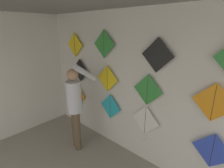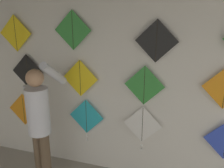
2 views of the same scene
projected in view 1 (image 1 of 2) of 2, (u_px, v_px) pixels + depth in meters
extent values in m
cube|color=silver|center=(130.00, 87.00, 3.32)|extent=(5.49, 0.06, 2.80)
cylinder|color=brown|center=(75.00, 128.00, 3.75)|extent=(0.13, 0.13, 0.85)
cylinder|color=brown|center=(77.00, 131.00, 3.62)|extent=(0.13, 0.13, 0.85)
cylinder|color=silver|center=(74.00, 97.00, 3.46)|extent=(0.30, 0.30, 0.64)
sphere|color=tan|center=(72.00, 75.00, 3.32)|extent=(0.23, 0.23, 0.23)
cylinder|color=silver|center=(71.00, 92.00, 3.60)|extent=(0.11, 0.11, 0.57)
cylinder|color=silver|center=(85.00, 73.00, 3.32)|extent=(0.11, 0.52, 0.41)
cube|color=orange|center=(78.00, 95.00, 4.43)|extent=(0.55, 0.01, 0.55)
cylinder|color=black|center=(78.00, 95.00, 4.43)|extent=(0.01, 0.01, 0.53)
cube|color=#28B2C6|center=(110.00, 107.00, 3.70)|extent=(0.55, 0.01, 0.55)
cylinder|color=black|center=(110.00, 107.00, 3.70)|extent=(0.01, 0.01, 0.53)
sphere|color=white|center=(110.00, 120.00, 3.79)|extent=(0.04, 0.04, 0.04)
sphere|color=white|center=(110.00, 123.00, 3.81)|extent=(0.04, 0.04, 0.04)
cube|color=white|center=(145.00, 121.00, 3.14)|extent=(0.55, 0.01, 0.55)
cylinder|color=black|center=(145.00, 121.00, 3.14)|extent=(0.01, 0.01, 0.53)
sphere|color=white|center=(144.00, 136.00, 3.23)|extent=(0.04, 0.04, 0.04)
sphere|color=white|center=(144.00, 140.00, 3.25)|extent=(0.04, 0.04, 0.04)
cube|color=blue|center=(212.00, 151.00, 2.45)|extent=(0.55, 0.01, 0.55)
cylinder|color=black|center=(212.00, 151.00, 2.45)|extent=(0.01, 0.01, 0.53)
cube|color=black|center=(80.00, 70.00, 4.13)|extent=(0.55, 0.01, 0.55)
cylinder|color=black|center=(80.00, 70.00, 4.13)|extent=(0.01, 0.01, 0.53)
cube|color=yellow|center=(107.00, 79.00, 3.56)|extent=(0.55, 0.01, 0.55)
cylinder|color=black|center=(107.00, 79.00, 3.56)|extent=(0.01, 0.01, 0.53)
cube|color=#338C38|center=(147.00, 90.00, 2.96)|extent=(0.55, 0.01, 0.55)
cylinder|color=black|center=(147.00, 90.00, 2.96)|extent=(0.01, 0.01, 0.53)
cube|color=orange|center=(214.00, 103.00, 2.30)|extent=(0.55, 0.01, 0.55)
cylinder|color=black|center=(214.00, 103.00, 2.29)|extent=(0.01, 0.01, 0.53)
cube|color=yellow|center=(75.00, 45.00, 4.05)|extent=(0.55, 0.01, 0.55)
cylinder|color=black|center=(75.00, 45.00, 4.04)|extent=(0.01, 0.01, 0.53)
cube|color=#338C38|center=(104.00, 44.00, 3.41)|extent=(0.55, 0.01, 0.55)
cylinder|color=black|center=(104.00, 44.00, 3.41)|extent=(0.01, 0.01, 0.53)
cube|color=black|center=(157.00, 55.00, 2.69)|extent=(0.55, 0.01, 0.55)
cylinder|color=black|center=(157.00, 55.00, 2.69)|extent=(0.01, 0.01, 0.53)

